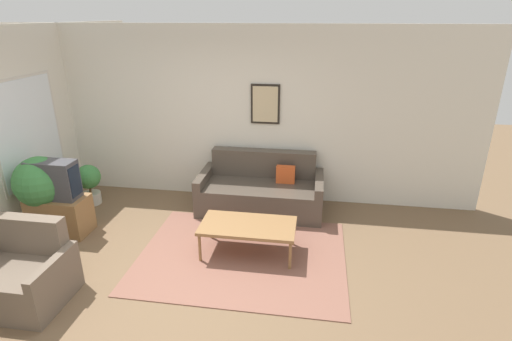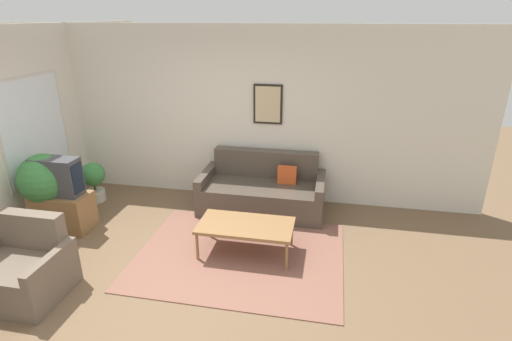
{
  "view_description": "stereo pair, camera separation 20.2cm",
  "coord_description": "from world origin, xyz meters",
  "px_view_note": "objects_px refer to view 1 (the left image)",
  "views": [
    {
      "loc": [
        1.5,
        -3.52,
        2.82
      ],
      "look_at": [
        0.73,
        1.43,
        0.85
      ],
      "focal_mm": 28.0,
      "sensor_mm": 36.0,
      "label": 1
    },
    {
      "loc": [
        1.7,
        -3.48,
        2.82
      ],
      "look_at": [
        0.73,
        1.43,
        0.85
      ],
      "focal_mm": 28.0,
      "sensor_mm": 36.0,
      "label": 2
    }
  ],
  "objects_px": {
    "armchair": "(23,276)",
    "potted_plant_tall": "(41,184)",
    "couch": "(261,191)",
    "coffee_table": "(248,227)",
    "tv": "(54,180)"
  },
  "relations": [
    {
      "from": "tv",
      "to": "potted_plant_tall",
      "type": "relative_size",
      "value": 0.58
    },
    {
      "from": "armchair",
      "to": "potted_plant_tall",
      "type": "bearing_deg",
      "value": 129.54
    },
    {
      "from": "tv",
      "to": "potted_plant_tall",
      "type": "bearing_deg",
      "value": 176.26
    },
    {
      "from": "coffee_table",
      "to": "couch",
      "type": "bearing_deg",
      "value": 90.64
    },
    {
      "from": "coffee_table",
      "to": "armchair",
      "type": "bearing_deg",
      "value": -150.63
    },
    {
      "from": "armchair",
      "to": "tv",
      "type": "bearing_deg",
      "value": 122.19
    },
    {
      "from": "potted_plant_tall",
      "to": "coffee_table",
      "type": "bearing_deg",
      "value": -2.8
    },
    {
      "from": "coffee_table",
      "to": "tv",
      "type": "xyz_separation_m",
      "value": [
        -2.62,
        0.12,
        0.41
      ]
    },
    {
      "from": "armchair",
      "to": "potted_plant_tall",
      "type": "xyz_separation_m",
      "value": [
        -0.67,
        1.36,
        0.43
      ]
    },
    {
      "from": "couch",
      "to": "coffee_table",
      "type": "distance_m",
      "value": 1.26
    },
    {
      "from": "tv",
      "to": "armchair",
      "type": "bearing_deg",
      "value": -71.18
    },
    {
      "from": "tv",
      "to": "potted_plant_tall",
      "type": "xyz_separation_m",
      "value": [
        -0.21,
        0.01,
        -0.08
      ]
    },
    {
      "from": "tv",
      "to": "coffee_table",
      "type": "bearing_deg",
      "value": -2.72
    },
    {
      "from": "couch",
      "to": "coffee_table",
      "type": "height_order",
      "value": "couch"
    },
    {
      "from": "armchair",
      "to": "couch",
      "type": "bearing_deg",
      "value": 62.35
    }
  ]
}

